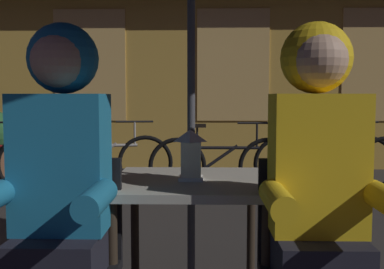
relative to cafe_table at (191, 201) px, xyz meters
name	(u,v)px	position (x,y,z in m)	size (l,w,h in m)	color
cafe_table	(191,201)	(0.00, 0.00, 0.00)	(0.72, 0.72, 0.74)	#B2AD9E
lantern	(190,154)	(0.00, -0.02, 0.22)	(0.11, 0.11, 0.23)	white
chair_left	(66,258)	(-0.48, -0.37, -0.15)	(0.40, 0.40, 0.87)	black
chair_right	(313,260)	(0.48, -0.37, -0.15)	(0.40, 0.40, 0.87)	black
person_left_hooded	(59,170)	(-0.48, -0.43, 0.21)	(0.45, 0.56, 1.40)	black
person_right_hooded	(319,171)	(0.48, -0.43, 0.21)	(0.45, 0.56, 1.40)	black
bicycle_second	(102,162)	(-1.15, 3.34, -0.29)	(1.67, 0.29, 0.84)	black
bicycle_third	(222,165)	(0.27, 3.13, -0.29)	(1.68, 0.08, 0.84)	black
bicycle_fourth	(325,162)	(1.48, 3.37, -0.29)	(1.68, 0.08, 0.84)	black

